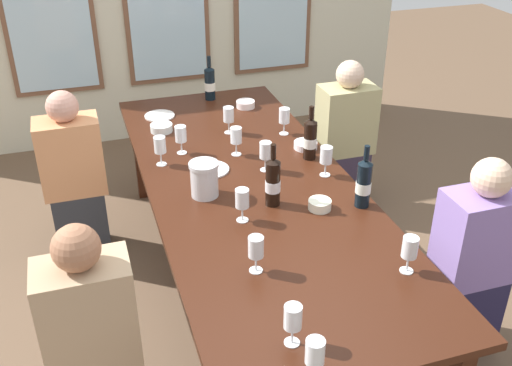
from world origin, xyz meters
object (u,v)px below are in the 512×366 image
Objects in this scene: dining_table at (252,193)px; seated_person_2 at (93,343)px; white_plate_1 at (210,169)px; wine_glass_11 at (326,156)px; seated_person_0 at (75,180)px; wine_glass_6 at (315,354)px; tasting_bowl_3 at (245,104)px; seated_person_3 at (473,263)px; wine_glass_1 at (284,117)px; wine_glass_4 at (229,115)px; white_plate_0 at (160,116)px; tasting_bowl_2 at (161,128)px; wine_glass_3 at (256,248)px; wine_glass_5 at (410,249)px; wine_glass_2 at (266,152)px; wine_glass_10 at (242,200)px; wine_bottle_0 at (273,181)px; wine_glass_7 at (160,146)px; metal_pitcher at (204,179)px; seated_person_1 at (345,141)px; wine_glass_8 at (293,318)px; wine_bottle_2 at (310,139)px; wine_bottle_3 at (364,183)px; wine_bottle_1 at (210,83)px; tasting_bowl_0 at (305,145)px; wine_glass_0 at (181,135)px; wine_glass_9 at (236,136)px.

seated_person_2 is at bearing -141.79° from dining_table.
white_plate_1 is at bearing 128.12° from dining_table.
seated_person_2 is (-1.34, -0.70, -0.34)m from wine_glass_11.
seated_person_0 is at bearing 144.86° from white_plate_1.
wine_glass_6 reaches higher than white_plate_1.
seated_person_3 is at bearing -70.53° from tasting_bowl_3.
wine_glass_4 is (-0.33, 0.12, 0.00)m from wine_glass_1.
seated_person_0 is at bearing 171.68° from wine_glass_1.
white_plate_0 is 1.43× the size of tasting_bowl_2.
wine_glass_5 is (0.62, -0.20, -0.00)m from wine_glass_3.
seated_person_0 reaches higher than wine_glass_2.
wine_glass_10 is at bearing 27.21° from seated_person_2.
seated_person_3 is at bearing 20.07° from wine_glass_5.
wine_glass_5 is at bearing -70.13° from white_plate_0.
wine_bottle_0 reaches higher than white_plate_1.
wine_glass_1 is 1.44m from seated_person_3.
wine_glass_7 is 0.70m from seated_person_0.
metal_pitcher is at bearing 148.01° from wine_bottle_0.
seated_person_1 is at bearing 47.94° from wine_bottle_0.
wine_glass_2 is 1.00× the size of wine_glass_8.
metal_pitcher is at bearing -161.36° from wine_bottle_2.
tasting_bowl_3 is (-0.18, 1.44, -0.11)m from wine_bottle_3.
seated_person_1 is at bearing 37.70° from wine_glass_2.
wine_bottle_1 is at bearing 112.37° from seated_person_3.
tasting_bowl_3 is 0.12× the size of seated_person_0.
seated_person_1 is (1.13, 1.48, -0.33)m from wine_glass_3.
wine_glass_10 is 1.20m from seated_person_3.
dining_table is 0.56m from tasting_bowl_0.
tasting_bowl_3 is at bearing 77.40° from wine_glass_8.
seated_person_3 is (0.53, -1.30, -0.33)m from wine_glass_1.
seated_person_1 is (0.51, 1.68, -0.33)m from wine_glass_5.
wine_bottle_2 is 1.13m from wine_glass_5.
wine_glass_0 is (-0.02, 0.52, 0.03)m from metal_pitcher.
wine_glass_6 is (-0.61, -0.43, 0.00)m from wine_glass_5.
wine_bottle_0 is at bearing 160.49° from wine_bottle_3.
metal_pitcher is 1.09× the size of wine_glass_1.
seated_person_2 is at bearing 147.48° from wine_glass_8.
seated_person_3 is (1.10, -0.97, -0.22)m from white_plate_1.
wine_glass_10 is at bearing -132.29° from tasting_bowl_0.
tasting_bowl_2 is at bearing 123.59° from wine_glass_2.
white_plate_0 is 1.17× the size of wine_glass_1.
wine_bottle_1 reaches higher than wine_glass_11.
wine_glass_0 is 0.68m from wine_glass_1.
tasting_bowl_0 is 0.82× the size of wine_glass_2.
wine_bottle_3 reaches higher than wine_glass_2.
seated_person_1 is 2.36m from seated_person_2.
white_plate_0 is at bearing 92.67° from wine_glass_6.
seated_person_3 is at bearing -0.68° from wine_glass_3.
wine_glass_11 reaches higher than white_plate_0.
wine_glass_9 is (-0.07, -0.92, -0.00)m from wine_bottle_1.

